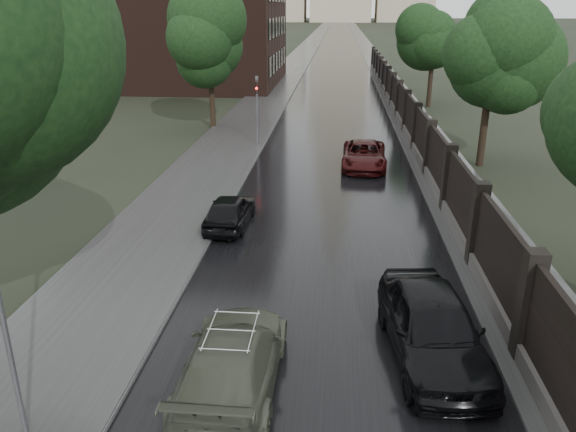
% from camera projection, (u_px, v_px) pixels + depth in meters
% --- Properties ---
extents(road, '(8.00, 420.00, 0.02)m').
position_uv_depth(road, '(340.00, 30.00, 185.89)').
color(road, black).
rests_on(road, ground).
extents(sidewalk_left, '(4.00, 420.00, 0.16)m').
position_uv_depth(sidewalk_left, '(322.00, 30.00, 186.36)').
color(sidewalk_left, '#2D2D2D').
rests_on(sidewalk_left, ground).
extents(verge_right, '(3.00, 420.00, 0.08)m').
position_uv_depth(verge_right, '(356.00, 30.00, 185.43)').
color(verge_right, '#2D2D2D').
rests_on(verge_right, ground).
extents(fence_right, '(0.45, 75.72, 2.70)m').
position_uv_depth(fence_right, '(403.00, 111.00, 37.81)').
color(fence_right, '#383533').
rests_on(fence_right, ground).
extents(tree_left_far, '(4.25, 4.25, 7.39)m').
position_uv_depth(tree_left_far, '(210.00, 46.00, 35.49)').
color(tree_left_far, black).
rests_on(tree_left_far, ground).
extents(tree_right_b, '(4.08, 4.08, 7.01)m').
position_uv_depth(tree_right_b, '(492.00, 66.00, 26.85)').
color(tree_right_b, black).
rests_on(tree_right_b, ground).
extents(tree_right_c, '(4.08, 4.08, 7.01)m').
position_uv_depth(tree_right_c, '(434.00, 43.00, 43.64)').
color(tree_right_c, black).
rests_on(tree_right_c, ground).
extents(lamp_post, '(0.25, 0.12, 5.11)m').
position_uv_depth(lamp_post, '(2.00, 315.00, 9.60)').
color(lamp_post, '#59595E').
rests_on(lamp_post, ground).
extents(traffic_light, '(0.16, 0.32, 4.00)m').
position_uv_depth(traffic_light, '(257.00, 105.00, 31.51)').
color(traffic_light, '#59595E').
rests_on(traffic_light, ground).
extents(volga_sedan, '(2.01, 4.84, 1.40)m').
position_uv_depth(volga_sedan, '(232.00, 361.00, 11.66)').
color(volga_sedan, '#434839').
rests_on(volga_sedan, ground).
extents(hatchback_left, '(1.57, 3.64, 1.22)m').
position_uv_depth(hatchback_left, '(230.00, 211.00, 20.49)').
color(hatchback_left, black).
rests_on(hatchback_left, ground).
extents(car_right_near, '(2.46, 5.00, 1.64)m').
position_uv_depth(car_right_near, '(433.00, 327.00, 12.69)').
color(car_right_near, black).
rests_on(car_right_near, ground).
extents(car_right_far, '(2.31, 4.72, 1.29)m').
position_uv_depth(car_right_far, '(364.00, 155.00, 27.98)').
color(car_right_far, black).
rests_on(car_right_far, ground).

